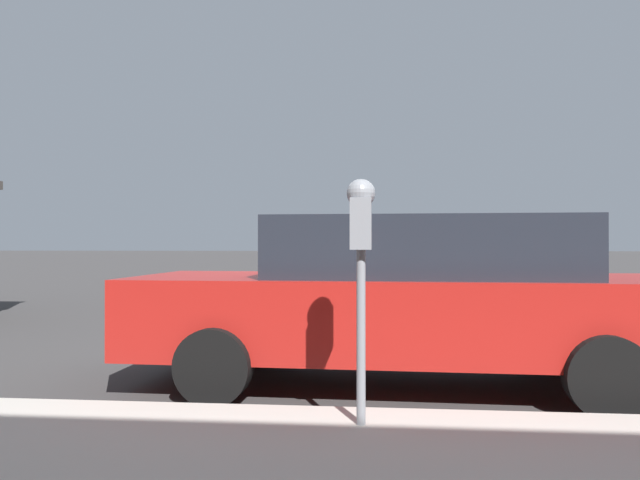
# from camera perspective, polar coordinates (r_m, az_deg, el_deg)

# --- Properties ---
(ground_plane) EXTENTS (220.00, 220.00, 0.00)m
(ground_plane) POSITION_cam_1_polar(r_m,az_deg,el_deg) (6.90, 4.90, -11.49)
(ground_plane) COLOR #3D3A3A
(parking_meter) EXTENTS (0.21, 0.19, 1.62)m
(parking_meter) POSITION_cam_1_polar(r_m,az_deg,el_deg) (4.13, 3.77, 0.32)
(parking_meter) COLOR gray
(parking_meter) RESTS_ON sidewalk
(car_red) EXTENTS (2.17, 5.05, 1.58)m
(car_red) POSITION_cam_1_polar(r_m,az_deg,el_deg) (5.94, 8.03, -5.23)
(car_red) COLOR #B21E19
(car_red) RESTS_ON ground_plane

